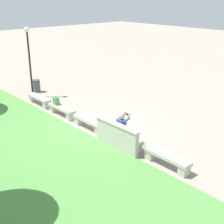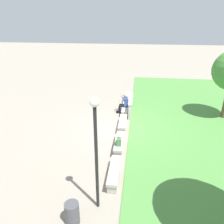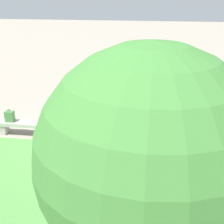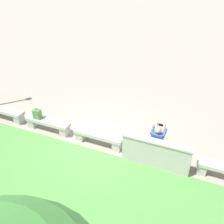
{
  "view_description": "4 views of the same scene",
  "coord_description": "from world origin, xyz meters",
  "px_view_note": "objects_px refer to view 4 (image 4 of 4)",
  "views": [
    {
      "loc": [
        -9.88,
        7.56,
        5.5
      ],
      "look_at": [
        -1.23,
        -0.22,
        1.07
      ],
      "focal_mm": 50.0,
      "sensor_mm": 36.0,
      "label": 1
    },
    {
      "loc": [
        10.97,
        0.74,
        5.83
      ],
      "look_at": [
        -0.53,
        -0.67,
        0.7
      ],
      "focal_mm": 35.0,
      "sensor_mm": 36.0,
      "label": 2
    },
    {
      "loc": [
        -2.16,
        8.89,
        4.54
      ],
      "look_at": [
        -0.78,
        -0.46,
        0.79
      ],
      "focal_mm": 50.0,
      "sensor_mm": 36.0,
      "label": 3
    },
    {
      "loc": [
        -3.37,
        6.59,
        5.77
      ],
      "look_at": [
        -0.24,
        -0.63,
        1.03
      ],
      "focal_mm": 42.0,
      "sensor_mm": 36.0,
      "label": 4
    }
  ],
  "objects_px": {
    "backpack": "(37,114)",
    "bench_end": "(4,112)",
    "bench_mid": "(99,137)",
    "bench_far": "(48,124)",
    "person_photographer": "(158,140)",
    "bench_near": "(158,153)"
  },
  "relations": [
    {
      "from": "bench_far",
      "to": "backpack",
      "type": "relative_size",
      "value": 4.19
    },
    {
      "from": "bench_mid",
      "to": "backpack",
      "type": "bearing_deg",
      "value": 0.13
    },
    {
      "from": "bench_far",
      "to": "person_photographer",
      "type": "height_order",
      "value": "person_photographer"
    },
    {
      "from": "bench_end",
      "to": "person_photographer",
      "type": "bearing_deg",
      "value": -179.29
    },
    {
      "from": "bench_far",
      "to": "person_photographer",
      "type": "relative_size",
      "value": 1.36
    },
    {
      "from": "bench_far",
      "to": "backpack",
      "type": "height_order",
      "value": "backpack"
    },
    {
      "from": "bench_end",
      "to": "bench_mid",
      "type": "bearing_deg",
      "value": 180.0
    },
    {
      "from": "bench_mid",
      "to": "backpack",
      "type": "relative_size",
      "value": 4.19
    },
    {
      "from": "bench_near",
      "to": "bench_far",
      "type": "xyz_separation_m",
      "value": [
        4.24,
        0.0,
        0.0
      ]
    },
    {
      "from": "backpack",
      "to": "bench_end",
      "type": "bearing_deg",
      "value": -0.2
    },
    {
      "from": "bench_far",
      "to": "backpack",
      "type": "xyz_separation_m",
      "value": [
        0.43,
        0.01,
        0.33
      ]
    },
    {
      "from": "bench_near",
      "to": "bench_end",
      "type": "height_order",
      "value": "same"
    },
    {
      "from": "bench_end",
      "to": "backpack",
      "type": "relative_size",
      "value": 4.19
    },
    {
      "from": "bench_far",
      "to": "bench_mid",
      "type": "bearing_deg",
      "value": 180.0
    },
    {
      "from": "bench_end",
      "to": "bench_far",
      "type": "bearing_deg",
      "value": 180.0
    },
    {
      "from": "person_photographer",
      "to": "backpack",
      "type": "distance_m",
      "value": 4.61
    },
    {
      "from": "bench_far",
      "to": "bench_end",
      "type": "height_order",
      "value": "same"
    },
    {
      "from": "bench_far",
      "to": "bench_end",
      "type": "bearing_deg",
      "value": 0.0
    },
    {
      "from": "bench_near",
      "to": "bench_end",
      "type": "xyz_separation_m",
      "value": [
        6.36,
        0.0,
        0.0
      ]
    },
    {
      "from": "bench_mid",
      "to": "backpack",
      "type": "xyz_separation_m",
      "value": [
        2.55,
        0.01,
        0.33
      ]
    },
    {
      "from": "bench_near",
      "to": "person_photographer",
      "type": "relative_size",
      "value": 1.36
    },
    {
      "from": "bench_mid",
      "to": "bench_end",
      "type": "height_order",
      "value": "same"
    }
  ]
}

